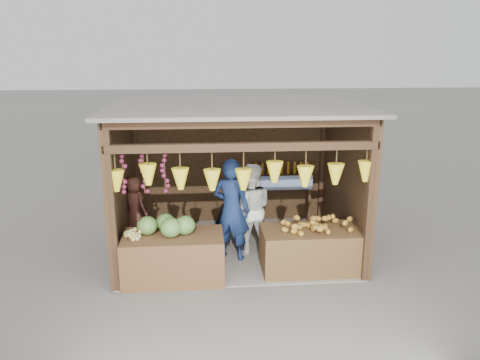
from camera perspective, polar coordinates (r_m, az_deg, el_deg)
name	(u,v)px	position (r m, az deg, el deg)	size (l,w,h in m)	color
ground	(236,248)	(8.79, -0.44, -8.31)	(80.00, 80.00, 0.00)	#514F49
stall_structure	(235,161)	(8.22, -0.67, 2.27)	(4.30, 3.30, 2.66)	slate
back_shelf	(281,183)	(9.82, 5.08, -0.39)	(1.25, 0.32, 1.32)	#382314
counter_left	(174,257)	(7.61, -8.08, -9.29)	(1.58, 0.85, 0.74)	#4F331A
counter_right	(312,250)	(7.92, 8.72, -8.40)	(1.66, 0.85, 0.72)	#4C3019
stool	(136,239)	(8.96, -12.52, -7.09)	(0.34, 0.34, 0.32)	black
man_standing	(231,210)	(8.04, -1.06, -3.66)	(0.66, 0.43, 1.81)	#14254D
woman_standing	(250,209)	(8.35, 1.28, -3.52)	(0.80, 0.62, 1.65)	silver
vendor_seated	(134,204)	(8.73, -12.78, -2.92)	(0.51, 0.33, 1.05)	#592D23
melon_pile	(168,225)	(7.46, -8.71, -5.41)	(1.00, 0.50, 0.32)	#1E4813
tanfruit_pile	(133,234)	(7.45, -12.97, -6.42)	(0.34, 0.40, 0.13)	tan
mango_pile	(317,223)	(7.74, 9.40, -5.25)	(1.40, 0.64, 0.22)	#C34F1A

